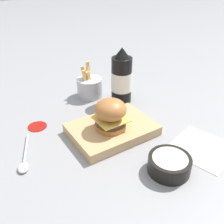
# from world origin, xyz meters

# --- Properties ---
(ground_plane) EXTENTS (6.00, 6.00, 0.00)m
(ground_plane) POSITION_xyz_m (0.00, 0.00, 0.00)
(ground_plane) COLOR gray
(serving_board) EXTENTS (0.26, 0.18, 0.03)m
(serving_board) POSITION_xyz_m (0.01, 0.03, 0.02)
(serving_board) COLOR tan
(serving_board) RESTS_ON ground_plane
(burger) EXTENTS (0.10, 0.10, 0.10)m
(burger) POSITION_xyz_m (0.00, 0.02, 0.08)
(burger) COLOR #AD6B33
(burger) RESTS_ON serving_board
(ketchup_bottle) EXTENTS (0.08, 0.08, 0.21)m
(ketchup_bottle) POSITION_xyz_m (0.16, 0.19, 0.09)
(ketchup_bottle) COLOR black
(ketchup_bottle) RESTS_ON ground_plane
(fries_basket) EXTENTS (0.10, 0.10, 0.14)m
(fries_basket) POSITION_xyz_m (0.07, 0.29, 0.04)
(fries_basket) COLOR #B7B7BC
(fries_basket) RESTS_ON ground_plane
(side_bowl) EXTENTS (0.11, 0.11, 0.04)m
(side_bowl) POSITION_xyz_m (0.05, -0.20, 0.02)
(side_bowl) COLOR black
(side_bowl) RESTS_ON ground_plane
(spoon) EXTENTS (0.08, 0.16, 0.01)m
(spoon) POSITION_xyz_m (-0.27, 0.04, 0.01)
(spoon) COLOR silver
(spoon) RESTS_ON ground_plane
(ketchup_puddle) EXTENTS (0.06, 0.06, 0.00)m
(ketchup_puddle) POSITION_xyz_m (-0.18, 0.19, 0.00)
(ketchup_puddle) COLOR #9E140F
(ketchup_puddle) RESTS_ON ground_plane
(parchment_square) EXTENTS (0.20, 0.20, 0.00)m
(parchment_square) POSITION_xyz_m (0.19, -0.18, 0.00)
(parchment_square) COLOR beige
(parchment_square) RESTS_ON ground_plane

